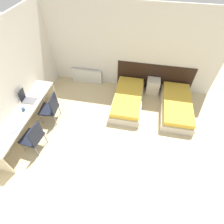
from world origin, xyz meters
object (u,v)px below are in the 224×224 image
(bed_near_window, at_px, (128,100))
(bed_near_door, at_px, (176,106))
(chair_near_laptop, at_px, (51,108))
(laptop, at_px, (27,99))
(chair_near_notebook, at_px, (33,137))
(nightstand, at_px, (153,86))

(bed_near_window, bearing_deg, bed_near_door, 0.00)
(bed_near_window, xyz_separation_m, chair_near_laptop, (-2.07, -1.05, 0.29))
(bed_near_door, height_order, laptop, laptop)
(laptop, bearing_deg, chair_near_laptop, 7.32)
(bed_near_door, relative_size, chair_near_notebook, 2.02)
(bed_near_window, height_order, chair_near_notebook, chair_near_notebook)
(bed_near_door, relative_size, laptop, 5.26)
(nightstand, bearing_deg, bed_near_window, -135.15)
(bed_near_door, distance_m, chair_near_laptop, 3.73)
(bed_near_window, bearing_deg, nightstand, 44.85)
(nightstand, height_order, chair_near_notebook, chair_near_notebook)
(bed_near_window, distance_m, nightstand, 1.06)
(bed_near_window, xyz_separation_m, chair_near_notebook, (-2.07, -2.05, 0.29))
(chair_near_laptop, relative_size, chair_near_notebook, 1.00)
(nightstand, distance_m, chair_near_notebook, 3.98)
(chair_near_notebook, relative_size, laptop, 2.60)
(bed_near_door, xyz_separation_m, chair_near_laptop, (-3.57, -1.05, 0.29))
(chair_near_notebook, bearing_deg, bed_near_window, 51.49)
(bed_near_window, relative_size, chair_near_notebook, 2.02)
(chair_near_notebook, bearing_deg, chair_near_laptop, 96.80)
(bed_near_door, distance_m, laptop, 4.31)
(chair_near_laptop, distance_m, chair_near_notebook, 1.00)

